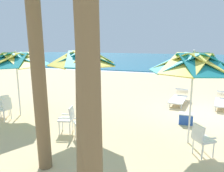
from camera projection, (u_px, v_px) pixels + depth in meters
ground_plane at (209, 116)px, 8.93m from camera, size 80.00×80.00×0.00m
sea at (194, 60)px, 37.05m from camera, size 80.00×36.00×0.10m
surf_foam at (198, 75)px, 20.07m from camera, size 80.00×0.70×0.01m
beach_umbrella_0 at (194, 63)px, 6.07m from camera, size 2.45×2.45×2.72m
plastic_chair_0 at (202, 138)px, 5.66m from camera, size 0.63×0.62×0.87m
beach_umbrella_1 at (82, 59)px, 7.06m from camera, size 2.25×2.25×2.73m
plastic_chair_1 at (68, 118)px, 7.19m from camera, size 0.56×0.53×0.87m
plastic_chair_2 at (84, 121)px, 6.89m from camera, size 0.63×0.63×0.87m
beach_umbrella_2 at (16, 60)px, 8.58m from camera, size 2.57×2.57×2.60m
plastic_chair_3 at (5, 108)px, 8.29m from camera, size 0.48×0.46×0.87m
plastic_chair_4 at (3, 104)px, 8.77m from camera, size 0.56×0.53×0.87m
sun_lounger_0 at (223, 101)px, 10.10m from camera, size 0.94×2.21×0.62m
sun_lounger_1 at (179, 98)px, 10.66m from camera, size 0.90×2.21×0.62m
palm_tree_0 at (86, 36)px, 2.92m from camera, size 2.60×3.11×4.86m
palm_tree_1 at (34, 20)px, 4.54m from camera, size 3.23×3.09×5.63m
cooler_box at (186, 118)px, 7.99m from camera, size 0.50×0.34×0.40m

